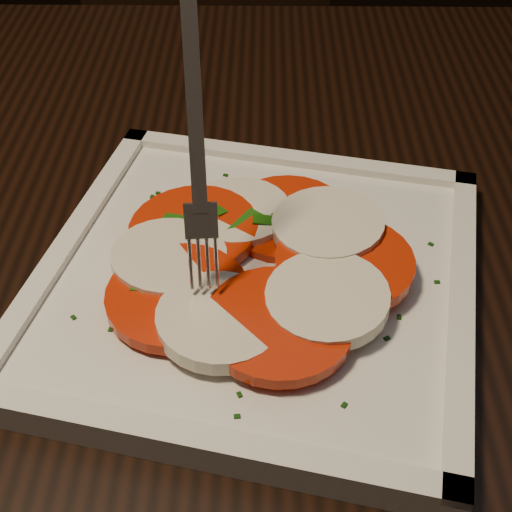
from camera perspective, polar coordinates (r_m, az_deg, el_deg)
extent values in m
cube|color=black|center=(0.53, 5.98, 0.32)|extent=(1.24, 0.86, 0.04)
cube|color=black|center=(1.19, -2.60, 9.96)|extent=(0.50, 0.50, 0.04)
cylinder|color=black|center=(1.21, -9.75, -5.41)|extent=(0.04, 0.04, 0.41)
cylinder|color=black|center=(1.24, 7.09, -3.54)|extent=(0.04, 0.04, 0.41)
cylinder|color=black|center=(1.48, -10.14, 4.84)|extent=(0.04, 0.04, 0.41)
cylinder|color=black|center=(1.50, 3.72, 6.19)|extent=(0.04, 0.04, 0.41)
cube|color=silver|center=(0.47, 0.00, -2.06)|extent=(0.32, 0.32, 0.01)
cylinder|color=red|center=(0.50, 2.47, 3.04)|extent=(0.09, 0.09, 0.01)
cylinder|color=silver|center=(0.50, -1.50, 3.44)|extent=(0.07, 0.07, 0.01)
cylinder|color=red|center=(0.49, -5.03, 2.12)|extent=(0.09, 0.09, 0.01)
cylinder|color=silver|center=(0.46, -6.94, -0.23)|extent=(0.08, 0.07, 0.02)
cylinder|color=red|center=(0.44, -6.28, -3.17)|extent=(0.09, 0.09, 0.01)
cylinder|color=silver|center=(0.42, -2.95, -5.17)|extent=(0.08, 0.07, 0.01)
cylinder|color=red|center=(0.41, 1.81, -5.43)|extent=(0.09, 0.09, 0.01)
cylinder|color=silver|center=(0.43, 5.72, -3.42)|extent=(0.08, 0.07, 0.02)
cylinder|color=red|center=(0.45, 7.09, -0.50)|extent=(0.09, 0.09, 0.01)
cylinder|color=silver|center=(0.47, 5.77, 2.43)|extent=(0.07, 0.07, 0.01)
cube|color=#1A500D|center=(0.43, -6.03, -3.54)|extent=(0.03, 0.04, 0.00)
cube|color=#1A500D|center=(0.49, -5.69, 2.86)|extent=(0.03, 0.02, 0.00)
cube|color=#1A500D|center=(0.48, -1.09, 2.43)|extent=(0.03, 0.04, 0.00)
cube|color=#1A500D|center=(0.50, -3.98, 4.37)|extent=(0.03, 0.03, 0.00)
cube|color=#1A500D|center=(0.44, -7.19, -2.52)|extent=(0.04, 0.01, 0.00)
cube|color=#1A500D|center=(0.48, 2.22, 2.77)|extent=(0.04, 0.01, 0.01)
cube|color=#1A500D|center=(0.50, 2.82, 4.21)|extent=(0.04, 0.03, 0.00)
cube|color=#1A500D|center=(0.41, 2.10, -6.70)|extent=(0.01, 0.03, 0.00)
cube|color=#1A500D|center=(0.44, -7.02, -2.74)|extent=(0.03, 0.01, 0.00)
cube|color=#0E3409|center=(0.54, -2.45, 6.48)|extent=(0.00, 0.00, 0.00)
cube|color=#0E3409|center=(0.52, -5.52, 4.28)|extent=(0.00, 0.00, 0.00)
cube|color=#0E3409|center=(0.40, -1.33, -11.03)|extent=(0.00, 0.00, 0.00)
cube|color=#0E3409|center=(0.39, -5.38, -13.33)|extent=(0.00, 0.00, 0.00)
cube|color=#0E3409|center=(0.53, -8.31, 4.72)|extent=(0.00, 0.00, 0.00)
cube|color=#0E3409|center=(0.51, 6.35, 3.56)|extent=(0.00, 0.00, 0.00)
cube|color=#0E3409|center=(0.48, 12.18, -0.20)|extent=(0.00, 0.00, 0.00)
cube|color=#0E3409|center=(0.39, -1.53, -12.70)|extent=(0.00, 0.00, 0.00)
cube|color=#0E3409|center=(0.46, 12.01, -2.66)|extent=(0.00, 0.00, 0.00)
cube|color=#0E3409|center=(0.47, 11.97, -1.21)|extent=(0.00, 0.00, 0.00)
cube|color=#0E3409|center=(0.51, -8.33, 3.26)|extent=(0.00, 0.00, 0.00)
cube|color=#0E3409|center=(0.53, -7.85, 5.01)|extent=(0.00, 0.00, 0.00)
cube|color=#0E3409|center=(0.43, 10.42, -6.50)|extent=(0.00, 0.00, 0.00)
cube|color=#0E3409|center=(0.44, -10.77, -5.43)|extent=(0.00, 0.00, 0.00)
cube|color=#0E3409|center=(0.39, 7.07, -11.75)|extent=(0.00, 0.00, 0.00)
cube|color=#0E3409|center=(0.44, 11.39, -4.81)|extent=(0.00, 0.00, 0.00)
cube|color=#0E3409|center=(0.52, 3.53, 4.89)|extent=(0.00, 0.00, 0.00)
cube|color=#0E3409|center=(0.43, -11.55, -5.76)|extent=(0.00, 0.00, 0.00)
cube|color=#0E3409|center=(0.45, -14.39, -4.78)|extent=(0.00, 0.00, 0.00)
cube|color=#0E3409|center=(0.50, 13.81, 0.92)|extent=(0.00, 0.00, 0.00)
cube|color=#0E3409|center=(0.47, 14.29, -2.03)|extent=(0.00, 0.00, 0.00)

